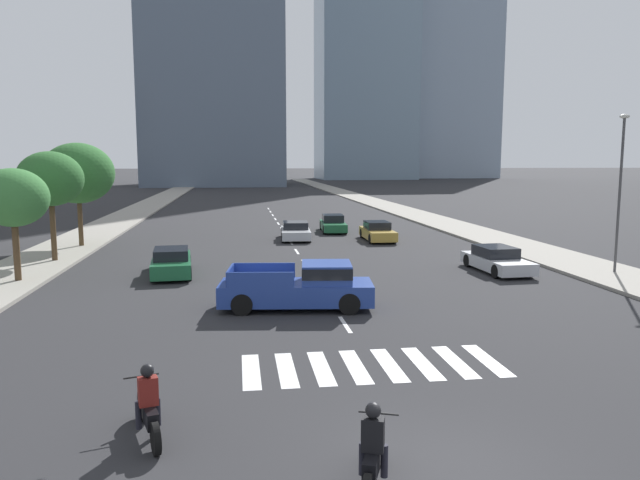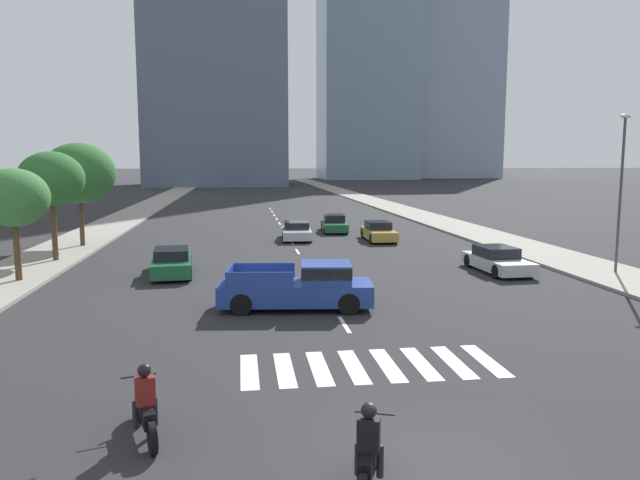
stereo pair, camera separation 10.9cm
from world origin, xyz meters
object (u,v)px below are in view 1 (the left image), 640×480
motorcycle_third (373,454)px  sedan_gold_3 (377,232)px  street_tree_second (50,179)px  sedan_green_4 (172,262)px  motorcycle_trailing (148,408)px  street_lamp_east (620,181)px  sedan_silver_1 (497,260)px  sedan_silver_0 (295,231)px  sedan_green_2 (333,224)px  pickup_truck (304,287)px  street_tree_nearest (13,198)px  street_tree_third (78,173)px

motorcycle_third → sedan_gold_3: motorcycle_third is taller
motorcycle_third → street_tree_second: street_tree_second is taller
sedan_green_4 → motorcycle_trailing: bearing=179.7°
sedan_gold_3 → street_lamp_east: 16.20m
sedan_silver_1 → sedan_gold_3: (-3.07, 11.89, 0.02)m
sedan_silver_0 → street_tree_second: bearing=-56.7°
sedan_silver_1 → sedan_green_4: sedan_green_4 is taller
motorcycle_third → sedan_green_2: bearing=11.9°
pickup_truck → sedan_silver_1: size_ratio=1.24×
street_lamp_east → street_tree_nearest: street_lamp_east is taller
sedan_silver_1 → street_lamp_east: 6.57m
motorcycle_trailing → sedan_green_4: 17.06m
sedan_green_2 → street_tree_third: street_tree_third is taller
sedan_silver_0 → street_tree_third: (-13.39, -2.20, 4.00)m
sedan_green_4 → street_tree_nearest: street_tree_nearest is taller
street_lamp_east → street_tree_second: size_ratio=1.28×
pickup_truck → street_tree_second: bearing=142.3°
motorcycle_third → sedan_silver_1: (10.21, 18.06, -0.02)m
motorcycle_trailing → street_tree_second: (-7.73, 21.20, 3.78)m
sedan_silver_1 → sedan_green_2: sedan_green_2 is taller
sedan_gold_3 → street_tree_nearest: street_tree_nearest is taller
motorcycle_trailing → sedan_green_4: bearing=-12.7°
motorcycle_third → street_tree_nearest: 21.84m
street_tree_second → street_tree_third: size_ratio=0.91×
motorcycle_third → street_tree_nearest: (-11.63, 18.21, 3.14)m
sedan_silver_0 → sedan_silver_1: sedan_silver_1 is taller
sedan_green_4 → motorcycle_third: bearing=-169.7°
pickup_truck → street_tree_second: (-11.83, 11.49, 3.55)m
motorcycle_trailing → sedan_silver_1: (14.11, 15.69, -0.02)m
pickup_truck → sedan_silver_1: pickup_truck is taller
sedan_silver_0 → sedan_green_2: size_ratio=1.00×
pickup_truck → sedan_silver_1: 11.67m
motorcycle_trailing → street_tree_nearest: bearing=8.9°
street_tree_third → motorcycle_third: bearing=-68.2°
pickup_truck → sedan_silver_1: (10.02, 5.98, -0.25)m
motorcycle_trailing → sedan_green_4: size_ratio=0.43×
pickup_truck → sedan_gold_3: (6.95, 17.87, -0.23)m
sedan_gold_3 → street_tree_second: 20.19m
motorcycle_trailing → street_lamp_east: (19.23, 14.13, 3.79)m
sedan_green_4 → street_tree_third: (-6.41, 9.69, 3.96)m
motorcycle_third → pickup_truck: bearing=19.0°
street_tree_nearest → sedan_gold_3: bearing=32.0°
sedan_silver_1 → street_tree_nearest: size_ratio=0.94×
street_lamp_east → street_tree_nearest: size_ratio=1.49×
street_tree_second → street_tree_third: street_tree_third is taller
pickup_truck → sedan_green_2: size_ratio=1.25×
sedan_silver_1 → motorcycle_trailing: bearing=-44.6°
motorcycle_trailing → pickup_truck: bearing=-40.0°
street_lamp_east → motorcycle_third: bearing=-132.9°
pickup_truck → street_tree_third: street_tree_third is taller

